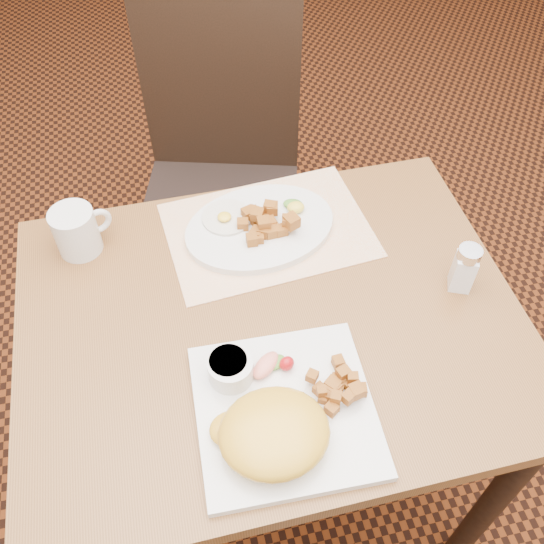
% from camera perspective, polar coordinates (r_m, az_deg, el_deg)
% --- Properties ---
extents(ground, '(8.00, 8.00, 0.00)m').
position_cam_1_polar(ground, '(1.76, -0.04, -18.58)').
color(ground, black).
rests_on(ground, ground).
extents(table, '(0.90, 0.70, 0.75)m').
position_cam_1_polar(table, '(1.18, -0.06, -7.32)').
color(table, brown).
rests_on(table, ground).
extents(chair_far, '(0.52, 0.53, 0.97)m').
position_cam_1_polar(chair_far, '(1.70, -4.85, 9.77)').
color(chair_far, black).
rests_on(chair_far, ground).
extents(placemat, '(0.42, 0.31, 0.00)m').
position_cam_1_polar(placemat, '(1.23, -0.37, 3.96)').
color(placemat, white).
rests_on(placemat, table).
extents(plate_square, '(0.29, 0.29, 0.02)m').
position_cam_1_polar(plate_square, '(0.99, 1.24, -12.91)').
color(plate_square, silver).
rests_on(plate_square, table).
extents(plate_oval, '(0.34, 0.27, 0.02)m').
position_cam_1_polar(plate_oval, '(1.22, -1.15, 4.21)').
color(plate_oval, silver).
rests_on(plate_oval, placemat).
extents(hollandaise_mound, '(0.18, 0.15, 0.06)m').
position_cam_1_polar(hollandaise_mound, '(0.93, 0.08, -14.95)').
color(hollandaise_mound, gold).
rests_on(hollandaise_mound, plate_square).
extents(ramekin, '(0.07, 0.07, 0.04)m').
position_cam_1_polar(ramekin, '(0.99, -3.94, -9.00)').
color(ramekin, silver).
rests_on(ramekin, plate_square).
extents(garnish_sq, '(0.08, 0.06, 0.03)m').
position_cam_1_polar(garnish_sq, '(1.01, 0.05, -8.67)').
color(garnish_sq, '#387223').
rests_on(garnish_sq, plate_square).
extents(fried_egg, '(0.10, 0.10, 0.02)m').
position_cam_1_polar(fried_egg, '(1.22, -4.30, 5.15)').
color(fried_egg, white).
rests_on(fried_egg, plate_oval).
extents(garnish_ov, '(0.05, 0.05, 0.02)m').
position_cam_1_polar(garnish_ov, '(1.24, 2.14, 6.23)').
color(garnish_ov, '#387223').
rests_on(garnish_ov, plate_oval).
extents(salt_shaker, '(0.06, 0.06, 0.10)m').
position_cam_1_polar(salt_shaker, '(1.15, 17.67, 0.39)').
color(salt_shaker, white).
rests_on(salt_shaker, table).
extents(coffee_mug, '(0.11, 0.08, 0.10)m').
position_cam_1_polar(coffee_mug, '(1.22, -17.87, 3.72)').
color(coffee_mug, silver).
rests_on(coffee_mug, table).
extents(home_fries_sq, '(0.09, 0.10, 0.03)m').
position_cam_1_polar(home_fries_sq, '(0.99, 6.17, -10.76)').
color(home_fries_sq, '#A35C1A').
rests_on(home_fries_sq, plate_square).
extents(home_fries_ov, '(0.12, 0.10, 0.04)m').
position_cam_1_polar(home_fries_ov, '(1.19, -0.64, 4.73)').
color(home_fries_ov, '#A35C1A').
rests_on(home_fries_ov, plate_oval).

